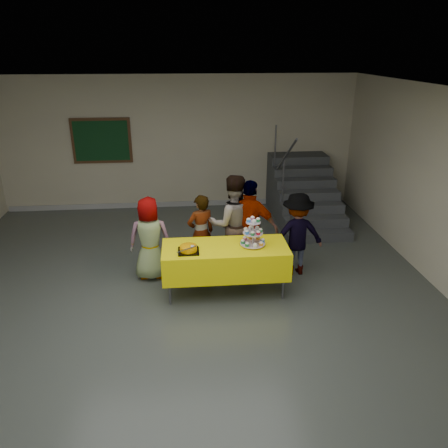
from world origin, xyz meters
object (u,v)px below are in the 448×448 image
(schoolchild_c, at_px, (233,223))
(schoolchild_b, at_px, (201,233))
(cupcake_stand, at_px, (253,235))
(bear_cake, at_px, (188,248))
(staircase, at_px, (302,195))
(schoolchild_a, at_px, (150,239))
(noticeboard, at_px, (102,141))
(schoolchild_d, at_px, (250,228))
(bake_table, at_px, (225,259))
(schoolchild_e, at_px, (297,234))

(schoolchild_c, bearing_deg, schoolchild_b, -8.95)
(cupcake_stand, distance_m, schoolchild_b, 1.12)
(bear_cake, height_order, schoolchild_b, schoolchild_b)
(bear_cake, height_order, staircase, staircase)
(schoolchild_a, relative_size, staircase, 0.57)
(noticeboard, bearing_deg, schoolchild_d, -49.83)
(schoolchild_a, bearing_deg, staircase, -141.66)
(schoolchild_a, relative_size, schoolchild_b, 1.04)
(schoolchild_b, bearing_deg, noticeboard, -79.43)
(schoolchild_d, relative_size, noticeboard, 1.22)
(bake_table, distance_m, bear_cake, 0.63)
(bear_cake, bearing_deg, schoolchild_e, 20.04)
(schoolchild_a, height_order, schoolchild_c, schoolchild_c)
(bake_table, xyz_separation_m, staircase, (2.02, 3.15, -0.07))
(bear_cake, xyz_separation_m, schoolchild_c, (0.74, 0.89, -0.00))
(cupcake_stand, distance_m, schoolchild_a, 1.69)
(staircase, height_order, noticeboard, noticeboard)
(schoolchild_c, xyz_separation_m, schoolchild_e, (1.03, -0.24, -0.13))
(cupcake_stand, relative_size, schoolchild_a, 0.32)
(bear_cake, relative_size, schoolchild_c, 0.22)
(cupcake_stand, bearing_deg, schoolchild_d, 84.84)
(bake_table, height_order, bear_cake, bear_cake)
(cupcake_stand, distance_m, schoolchild_e, 0.98)
(schoolchild_e, bearing_deg, staircase, -109.89)
(bear_cake, relative_size, schoolchild_a, 0.26)
(cupcake_stand, xyz_separation_m, schoolchild_e, (0.81, 0.51, -0.25))
(schoolchild_b, relative_size, staircase, 0.55)
(staircase, relative_size, noticeboard, 1.85)
(schoolchild_a, bearing_deg, schoolchild_d, -179.22)
(schoolchild_a, distance_m, schoolchild_c, 1.37)
(staircase, bearing_deg, schoolchild_c, -127.34)
(schoolchild_a, distance_m, noticeboard, 3.73)
(cupcake_stand, bearing_deg, staircase, 62.89)
(bake_table, height_order, schoolchild_b, schoolchild_b)
(cupcake_stand, height_order, schoolchild_c, schoolchild_c)
(cupcake_stand, xyz_separation_m, bear_cake, (-0.96, -0.14, -0.11))
(bake_table, bearing_deg, schoolchild_b, 112.44)
(bear_cake, bearing_deg, bake_table, 13.41)
(schoolchild_d, relative_size, staircase, 0.66)
(schoolchild_d, height_order, staircase, staircase)
(cupcake_stand, height_order, schoolchild_b, schoolchild_b)
(noticeboard, bearing_deg, bake_table, -59.26)
(staircase, bearing_deg, bear_cake, -128.06)
(cupcake_stand, relative_size, schoolchild_b, 0.34)
(schoolchild_d, bearing_deg, schoolchild_e, -164.27)
(schoolchild_a, height_order, staircase, staircase)
(schoolchild_e, relative_size, staircase, 0.58)
(schoolchild_c, xyz_separation_m, schoolchild_d, (0.27, -0.13, -0.03))
(bake_table, height_order, noticeboard, noticeboard)
(schoolchild_e, distance_m, staircase, 2.77)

